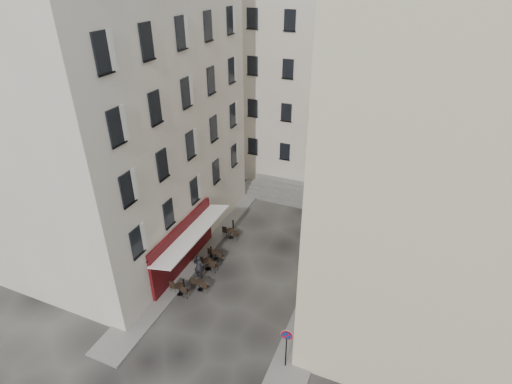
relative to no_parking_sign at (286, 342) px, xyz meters
The scene contains 18 objects.
ground 5.87m from the no_parking_sign, 138.95° to the left, with size 90.00×90.00×0.00m, color black.
sidewalk_left 11.73m from the no_parking_sign, 138.65° to the left, with size 2.00×22.00×0.12m, color slate.
sidewalk_right 6.90m from the no_parking_sign, 87.47° to the left, with size 2.00×18.00×0.12m, color slate.
building_left 18.24m from the no_parking_sign, 155.63° to the left, with size 12.20×16.20×20.60m.
building_right 12.12m from the no_parking_sign, 48.69° to the left, with size 12.20×14.20×18.60m.
building_back 24.43m from the no_parking_sign, 102.94° to the left, with size 18.20×10.20×18.60m.
cafe_storefront 9.71m from the no_parking_sign, 151.31° to the left, with size 1.74×7.30×3.50m.
stone_steps 16.83m from the no_parking_sign, 104.52° to the left, with size 9.00×3.15×0.80m.
bollard_near 8.02m from the no_parking_sign, 160.35° to the left, with size 0.12×0.12×0.98m.
bollard_mid 9.76m from the no_parking_sign, 140.43° to the left, with size 0.12×0.12×0.98m.
bollard_far 12.27m from the no_parking_sign, 127.66° to the left, with size 0.12×0.12×0.98m.
no_parking_sign is the anchor object (origin of this frame).
bistro_table_a 8.04m from the no_parking_sign, 162.68° to the left, with size 1.27×0.60×0.89m.
bistro_table_b 7.47m from the no_parking_sign, 154.43° to the left, with size 1.20×0.56×0.84m.
bistro_table_c 8.82m from the no_parking_sign, 144.53° to the left, with size 1.34×0.63×0.94m.
bistro_table_d 9.53m from the no_parking_sign, 138.92° to the left, with size 1.14×0.53×0.80m.
bistro_table_e 11.46m from the no_parking_sign, 129.45° to the left, with size 1.26×0.59×0.89m.
pedestrian 8.40m from the no_parking_sign, 150.18° to the left, with size 0.64×0.42×1.77m, color black.
Camera 1 is at (7.86, -16.25, 17.50)m, focal length 28.00 mm.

